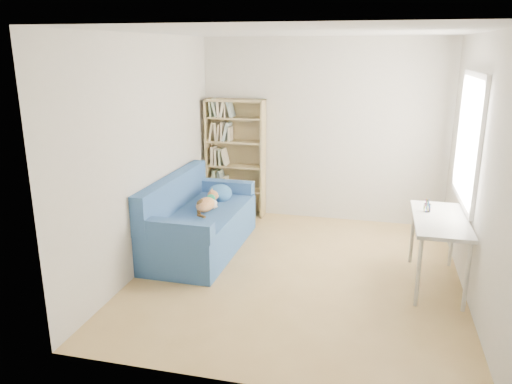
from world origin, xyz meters
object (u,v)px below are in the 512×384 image
Objects in this scene: bookshelf at (236,163)px; pen_cup at (427,207)px; desk at (440,225)px; sofa at (199,223)px.

pen_cup is at bearing -31.21° from bookshelf.
bookshelf is 3.24m from desk.
sofa is 12.95× the size of pen_cup.
desk is at bearing -5.56° from sofa.
bookshelf is 1.48× the size of desk.
desk is (2.79, -0.32, 0.32)m from sofa.
desk is at bearing -56.57° from pen_cup.
bookshelf reaches higher than pen_cup.
desk is (2.72, -1.76, -0.13)m from bookshelf.
sofa is 1.51m from bookshelf.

